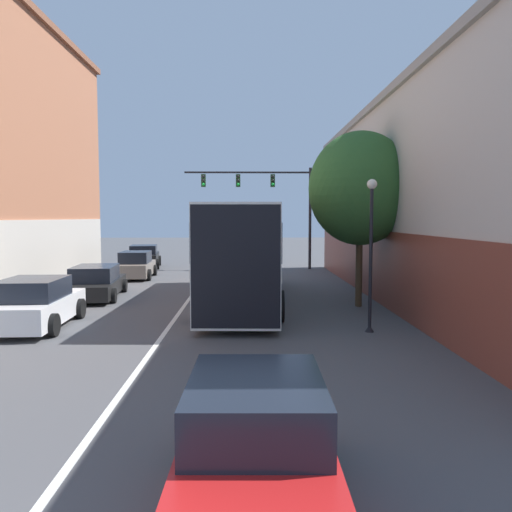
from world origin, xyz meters
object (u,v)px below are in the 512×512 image
object	(u,v)px
bus	(244,249)
traffic_signal_gantry	(268,194)
parked_car_left_far	(136,266)
street_lamp	(371,249)
hatchback_foreground	(256,451)
street_tree_near	(360,189)
parked_car_left_near	(144,257)
parked_car_left_mid	(96,283)
parked_car_left_distant	(35,304)

from	to	relation	value
bus	traffic_signal_gantry	distance (m)	12.80
parked_car_left_far	bus	bearing A→B (deg)	-145.42
bus	street_lamp	xyz separation A→B (m)	(3.68, -5.24, 0.31)
hatchback_foreground	street_tree_near	size ratio (longest dim) A/B	0.61
parked_car_left_near	street_tree_near	distance (m)	18.57
parked_car_left_near	street_tree_near	xyz separation A→B (m)	(10.97, -14.54, 3.64)
hatchback_foreground	parked_car_left_near	xyz separation A→B (m)	(-6.95, 27.45, 0.02)
hatchback_foreground	parked_car_left_mid	size ratio (longest dim) A/B	0.82
street_lamp	parked_car_left_mid	bearing A→B (deg)	147.32
traffic_signal_gantry	street_lamp	distance (m)	17.96
bus	street_tree_near	size ratio (longest dim) A/B	1.90
bus	parked_car_left_mid	distance (m)	6.31
bus	traffic_signal_gantry	size ratio (longest dim) A/B	1.52
parked_car_left_near	parked_car_left_mid	bearing A→B (deg)	175.29
parked_car_left_far	traffic_signal_gantry	world-z (taller)	traffic_signal_gantry
parked_car_left_far	traffic_signal_gantry	xyz separation A→B (m)	(7.38, 4.76, 4.12)
hatchback_foreground	parked_car_left_near	size ratio (longest dim) A/B	0.88
hatchback_foreground	parked_car_left_far	xyz separation A→B (m)	(-6.18, 21.65, -0.00)
parked_car_left_near	parked_car_left_distant	xyz separation A→B (m)	(0.48, -17.98, -0.01)
traffic_signal_gantry	street_tree_near	size ratio (longest dim) A/B	1.25
bus	traffic_signal_gantry	world-z (taller)	traffic_signal_gantry
parked_car_left_distant	bus	bearing A→B (deg)	-56.27
parked_car_left_mid	hatchback_foreground	bearing A→B (deg)	-162.75
hatchback_foreground	bus	bearing A→B (deg)	2.06
bus	hatchback_foreground	size ratio (longest dim) A/B	3.11
bus	street_tree_near	bearing A→B (deg)	-102.48
street_tree_near	parked_car_left_far	bearing A→B (deg)	139.44
parked_car_left_near	street_lamp	distance (m)	21.46
bus	street_tree_near	distance (m)	4.97
traffic_signal_gantry	street_lamp	world-z (taller)	traffic_signal_gantry
bus	hatchback_foreground	xyz separation A→B (m)	(0.26, -13.98, -1.39)
hatchback_foreground	parked_car_left_near	world-z (taller)	parked_car_left_near
parked_car_left_far	street_tree_near	size ratio (longest dim) A/B	0.61
parked_car_left_near	street_lamp	world-z (taller)	street_lamp
parked_car_left_far	traffic_signal_gantry	size ratio (longest dim) A/B	0.49
parked_car_left_near	bus	bearing A→B (deg)	-161.20
hatchback_foreground	parked_car_left_distant	bearing A→B (deg)	35.31
hatchback_foreground	traffic_signal_gantry	size ratio (longest dim) A/B	0.49
bus	parked_car_left_far	size ratio (longest dim) A/B	3.10
street_lamp	street_tree_near	xyz separation A→B (m)	(0.60, 4.17, 1.96)
parked_car_left_mid	street_tree_near	xyz separation A→B (m)	(10.35, -2.08, 3.72)
street_lamp	hatchback_foreground	bearing A→B (deg)	-111.37
hatchback_foreground	parked_car_left_mid	bearing A→B (deg)	23.84
street_tree_near	hatchback_foreground	bearing A→B (deg)	-107.31
hatchback_foreground	street_lamp	distance (m)	9.54
hatchback_foreground	parked_car_left_far	bearing A→B (deg)	16.92
street_lamp	street_tree_near	size ratio (longest dim) A/B	0.68
parked_car_left_near	parked_car_left_distant	world-z (taller)	parked_car_left_distant
parked_car_left_mid	parked_car_left_far	bearing A→B (deg)	-6.82
parked_car_left_near	street_tree_near	size ratio (longest dim) A/B	0.69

